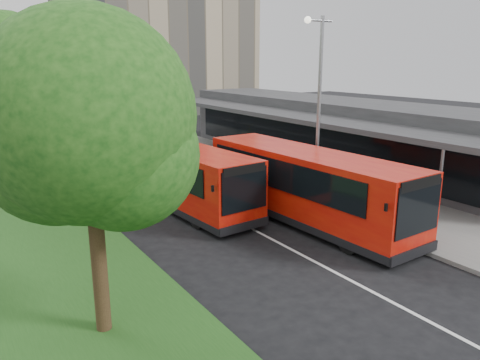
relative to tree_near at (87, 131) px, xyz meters
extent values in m
plane|color=black|center=(7.01, 2.95, -4.89)|extent=(120.00, 120.00, 0.00)
cube|color=slate|center=(13.01, 22.95, -4.82)|extent=(5.00, 80.00, 0.15)
cube|color=silver|center=(7.01, 17.95, -4.89)|extent=(0.12, 70.00, 0.01)
cube|color=silver|center=(10.31, 0.95, -4.89)|extent=(0.12, 2.00, 0.01)
cube|color=silver|center=(10.31, 6.95, -4.89)|extent=(0.12, 2.00, 0.01)
cube|color=silver|center=(10.31, 12.95, -4.89)|extent=(0.12, 2.00, 0.01)
cube|color=silver|center=(10.31, 18.95, -4.89)|extent=(0.12, 2.00, 0.01)
cube|color=silver|center=(10.31, 24.95, -4.89)|extent=(0.12, 2.00, 0.01)
cube|color=silver|center=(10.31, 30.95, -4.89)|extent=(0.12, 2.00, 0.01)
cube|color=silver|center=(10.31, 36.95, -4.89)|extent=(0.12, 2.00, 0.01)
cube|color=silver|center=(10.31, 42.95, -4.89)|extent=(0.12, 2.00, 0.01)
cube|color=silver|center=(10.31, 48.95, -4.89)|extent=(0.12, 2.00, 0.01)
cube|color=tan|center=(21.01, 44.95, 4.11)|extent=(22.00, 12.00, 18.00)
cube|color=#2B2B2D|center=(18.01, 10.95, -2.89)|extent=(5.00, 26.00, 4.00)
cube|color=black|center=(15.49, 10.95, -3.29)|extent=(0.06, 24.00, 2.20)
cube|color=#2B2B2D|center=(14.21, 10.95, -1.59)|extent=(2.80, 26.00, 0.25)
cylinder|color=gray|center=(12.91, -0.05, -3.24)|extent=(0.12, 0.12, 3.30)
cylinder|color=gray|center=(12.91, 21.95, -3.24)|extent=(0.12, 0.12, 3.30)
cylinder|color=#382416|center=(0.01, -0.05, -3.04)|extent=(0.36, 0.36, 3.70)
sphere|color=#164612|center=(0.01, -0.05, 0.33)|extent=(4.71, 4.71, 4.71)
sphere|color=#164612|center=(0.61, -0.45, -0.51)|extent=(3.37, 3.37, 3.37)
sphere|color=#164612|center=(-0.49, 0.45, -0.26)|extent=(3.70, 3.70, 3.70)
cylinder|color=#382416|center=(0.01, 11.95, -2.84)|extent=(0.36, 0.36, 4.10)
sphere|color=#164612|center=(0.01, 11.95, 0.88)|extent=(5.21, 5.21, 5.21)
sphere|color=#164612|center=(0.61, 11.55, -0.05)|extent=(3.72, 3.72, 3.72)
cylinder|color=gray|center=(11.21, 4.95, -0.74)|extent=(0.16, 0.16, 8.00)
cylinder|color=gray|center=(11.01, 4.95, 3.06)|extent=(1.40, 0.10, 0.10)
sphere|color=silver|center=(10.41, 4.95, 3.06)|extent=(0.28, 0.28, 0.28)
cylinder|color=gray|center=(11.21, 24.95, -0.74)|extent=(0.16, 0.16, 8.00)
cylinder|color=gray|center=(11.01, 24.95, 3.06)|extent=(1.40, 0.10, 0.10)
sphere|color=silver|center=(10.41, 24.95, 3.06)|extent=(0.28, 0.28, 0.28)
cube|color=red|center=(9.33, 3.45, -3.28)|extent=(2.85, 10.21, 2.55)
cube|color=black|center=(9.33, 3.45, -4.53)|extent=(2.87, 10.23, 0.29)
cube|color=black|center=(9.55, -1.63, -3.01)|extent=(2.17, 0.14, 1.69)
cube|color=black|center=(9.11, 8.52, -2.87)|extent=(2.12, 0.14, 1.25)
cube|color=black|center=(8.10, 3.68, -2.82)|extent=(0.43, 8.67, 1.16)
cube|color=black|center=(10.54, 3.79, -2.82)|extent=(0.43, 8.67, 1.16)
cube|color=black|center=(9.55, -1.64, -4.51)|extent=(2.41, 0.18, 0.34)
cube|color=black|center=(9.55, -1.64, -2.19)|extent=(2.02, 0.13, 0.34)
cube|color=black|center=(8.19, -1.47, -2.77)|extent=(0.08, 0.08, 0.24)
cube|color=black|center=(10.89, -1.36, -2.77)|extent=(0.08, 0.08, 0.24)
cylinder|color=black|center=(8.46, 0.13, -4.46)|extent=(0.33, 0.88, 0.87)
cylinder|color=black|center=(10.48, 0.22, -4.46)|extent=(0.33, 0.88, 0.87)
cylinder|color=black|center=(8.18, 6.68, -4.46)|extent=(0.33, 0.88, 0.87)
cylinder|color=black|center=(10.20, 6.76, -4.46)|extent=(0.33, 0.88, 0.87)
cube|color=red|center=(6.01, 8.22, -3.37)|extent=(2.99, 9.68, 2.41)
cube|color=black|center=(6.01, 8.22, -4.55)|extent=(3.02, 9.70, 0.27)
cube|color=black|center=(6.38, 3.44, -3.12)|extent=(2.04, 0.21, 1.59)
cube|color=black|center=(5.65, 12.99, -2.99)|extent=(2.00, 0.20, 1.18)
cube|color=black|center=(4.84, 8.40, -2.94)|extent=(0.68, 8.15, 1.09)
cube|color=black|center=(7.14, 8.58, -2.94)|extent=(0.68, 8.15, 1.09)
cube|color=black|center=(6.38, 3.43, -4.53)|extent=(2.27, 0.25, 0.32)
cube|color=black|center=(6.38, 3.43, -2.35)|extent=(1.90, 0.19, 0.32)
cube|color=black|center=(5.10, 3.55, -2.89)|extent=(0.09, 0.09, 0.23)
cube|color=black|center=(7.63, 3.74, -2.89)|extent=(0.09, 0.09, 0.23)
cylinder|color=black|center=(5.30, 5.06, -4.48)|extent=(0.33, 0.84, 0.82)
cylinder|color=black|center=(7.20, 5.21, -4.48)|extent=(0.33, 0.84, 0.82)
cylinder|color=black|center=(4.83, 11.22, -4.48)|extent=(0.33, 0.84, 0.82)
cylinder|color=black|center=(6.73, 11.37, -4.48)|extent=(0.33, 0.84, 0.82)
cylinder|color=#351C15|center=(12.97, 13.38, -4.34)|extent=(0.57, 0.57, 0.81)
cylinder|color=yellow|center=(11.76, 22.16, -4.27)|extent=(0.20, 0.20, 0.95)
imported|color=#590C0E|center=(8.90, 40.50, -4.23)|extent=(2.29, 4.13, 1.33)
imported|color=navy|center=(5.87, 45.57, -4.29)|extent=(2.40, 3.88, 1.21)
camera|label=1|loc=(-2.68, -10.27, 1.50)|focal=35.00mm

